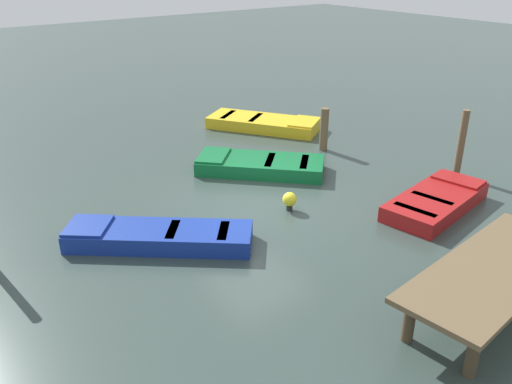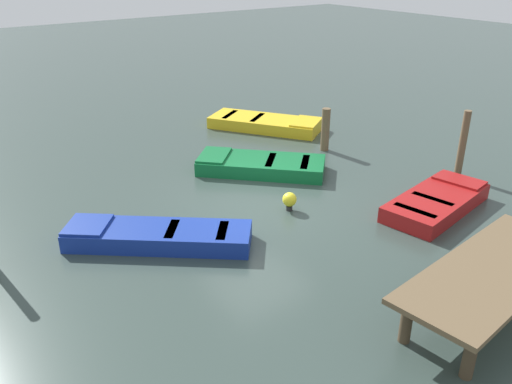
% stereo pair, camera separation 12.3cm
% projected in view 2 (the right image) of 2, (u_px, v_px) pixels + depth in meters
% --- Properties ---
extents(ground_plane, '(80.00, 80.00, 0.00)m').
position_uv_depth(ground_plane, '(256.00, 204.00, 13.58)').
color(ground_plane, '#33423D').
extents(dock_segment, '(4.50, 2.05, 0.95)m').
position_uv_depth(dock_segment, '(493.00, 274.00, 9.19)').
color(dock_segment, brown).
rests_on(dock_segment, ground_plane).
extents(rowboat_red, '(3.39, 1.92, 0.46)m').
position_uv_depth(rowboat_red, '(437.00, 202.00, 13.22)').
color(rowboat_red, maroon).
rests_on(rowboat_red, ground_plane).
extents(rowboat_blue, '(3.84, 3.45, 0.46)m').
position_uv_depth(rowboat_blue, '(157.00, 235.00, 11.66)').
color(rowboat_blue, navy).
rests_on(rowboat_blue, ground_plane).
extents(rowboat_green, '(3.60, 3.64, 0.46)m').
position_uv_depth(rowboat_green, '(260.00, 165.00, 15.50)').
color(rowboat_green, '#0F602D').
rests_on(rowboat_green, ground_plane).
extents(rowboat_yellow, '(3.43, 4.16, 0.46)m').
position_uv_depth(rowboat_yellow, '(266.00, 123.00, 19.24)').
color(rowboat_yellow, gold).
rests_on(rowboat_yellow, ground_plane).
extents(mooring_piling_mid_left, '(0.20, 0.20, 1.96)m').
position_uv_depth(mooring_piling_mid_left, '(462.00, 144.00, 14.85)').
color(mooring_piling_mid_left, brown).
rests_on(mooring_piling_mid_left, ground_plane).
extents(mooring_piling_far_right, '(0.27, 0.27, 1.40)m').
position_uv_depth(mooring_piling_far_right, '(325.00, 130.00, 16.98)').
color(mooring_piling_far_right, brown).
rests_on(mooring_piling_far_right, ground_plane).
extents(marker_buoy, '(0.36, 0.36, 0.48)m').
position_uv_depth(marker_buoy, '(289.00, 200.00, 13.16)').
color(marker_buoy, '#262626').
rests_on(marker_buoy, ground_plane).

